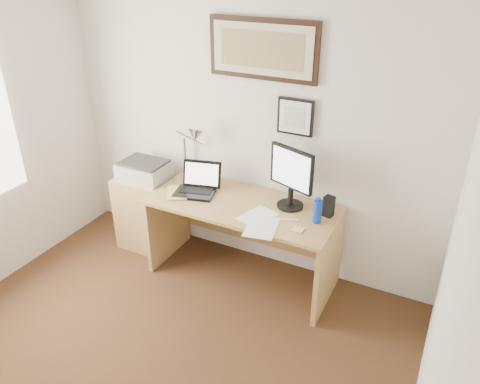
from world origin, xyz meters
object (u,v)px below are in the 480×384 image
Objects in this scene: water_bottle at (318,212)px; lcd_monitor at (291,175)px; desk at (247,223)px; laptop at (197,186)px; side_cabinet at (146,212)px; book at (168,193)px; printer at (144,170)px.

lcd_monitor is at bearing 154.77° from water_bottle.
water_bottle is at bearing -7.68° from desk.
lcd_monitor is (0.82, 0.12, 0.23)m from laptop.
side_cabinet is at bearing -178.11° from desk.
desk is (-0.65, 0.09, -0.33)m from water_bottle.
side_cabinet is at bearing 178.25° from water_bottle.
lcd_monitor is (1.02, 0.27, 0.28)m from book.
laptop is at bearing -3.37° from printer.
desk is at bearing 1.89° from side_cabinet.
printer is (-0.59, 0.04, 0.01)m from laptop.
water_bottle is 0.74m from desk.
water_bottle is 1.31m from book.
printer reaches higher than desk.
lcd_monitor is at bearing 8.06° from laptop.
desk is 0.65m from lcd_monitor.
side_cabinet is at bearing 176.63° from laptop.
water_bottle reaches higher than printer.
laptop is at bearing -3.37° from side_cabinet.
printer is (-1.41, -0.08, -0.22)m from lcd_monitor.
lcd_monitor is 1.43m from printer.
lcd_monitor reaches higher than desk.
book is 0.44m from printer.
printer is (-1.04, -0.04, 0.30)m from desk.
book is 1.10m from lcd_monitor.
lcd_monitor reaches higher than printer.
desk is 1.08m from printer.
desk is 3.64× the size of printer.
side_cabinet is 1.08m from desk.
laptop is (-0.45, -0.07, 0.29)m from desk.
laptop is (0.62, -0.04, 0.44)m from side_cabinet.
laptop is 0.86m from lcd_monitor.
laptop is at bearing 37.23° from book.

